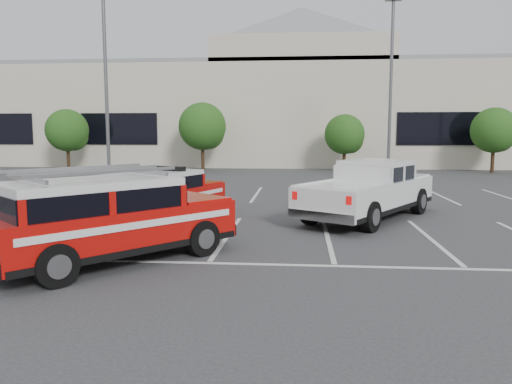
{
  "coord_description": "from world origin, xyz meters",
  "views": [
    {
      "loc": [
        1.95,
        -13.21,
        2.84
      ],
      "look_at": [
        0.66,
        1.31,
        1.05
      ],
      "focal_mm": 35.0,
      "sensor_mm": 36.0,
      "label": 1
    }
  ],
  "objects_px": {
    "tree_right": "(495,132)",
    "light_pole_mid": "(391,89)",
    "tree_mid_left": "(204,128)",
    "light_pole_left": "(106,85)",
    "tree_left": "(69,132)",
    "fire_chief_suv": "(159,200)",
    "tree_mid_right": "(346,136)",
    "ladder_suv": "(109,225)",
    "white_pickup": "(369,196)",
    "convention_building": "(281,110)"
  },
  "relations": [
    {
      "from": "tree_right",
      "to": "light_pole_mid",
      "type": "xyz_separation_m",
      "value": [
        -8.09,
        -6.05,
        2.41
      ]
    },
    {
      "from": "light_pole_mid",
      "to": "tree_mid_right",
      "type": "bearing_deg",
      "value": 107.52
    },
    {
      "from": "tree_mid_left",
      "to": "ladder_suv",
      "type": "height_order",
      "value": "tree_mid_left"
    },
    {
      "from": "tree_right",
      "to": "fire_chief_suv",
      "type": "relative_size",
      "value": 0.85
    },
    {
      "from": "tree_mid_right",
      "to": "fire_chief_suv",
      "type": "bearing_deg",
      "value": -110.5
    },
    {
      "from": "white_pickup",
      "to": "fire_chief_suv",
      "type": "bearing_deg",
      "value": -137.9
    },
    {
      "from": "tree_left",
      "to": "tree_right",
      "type": "bearing_deg",
      "value": 0.0
    },
    {
      "from": "white_pickup",
      "to": "light_pole_left",
      "type": "bearing_deg",
      "value": 175.9
    },
    {
      "from": "convention_building",
      "to": "fire_chief_suv",
      "type": "xyz_separation_m",
      "value": [
        -2.62,
        -29.95,
        -4.01
      ]
    },
    {
      "from": "tree_mid_right",
      "to": "tree_right",
      "type": "distance_m",
      "value": 10.0
    },
    {
      "from": "tree_left",
      "to": "light_pole_left",
      "type": "relative_size",
      "value": 0.43
    },
    {
      "from": "fire_chief_suv",
      "to": "tree_left",
      "type": "bearing_deg",
      "value": 143.69
    },
    {
      "from": "tree_right",
      "to": "light_pole_mid",
      "type": "bearing_deg",
      "value": -143.23
    },
    {
      "from": "tree_left",
      "to": "ladder_suv",
      "type": "height_order",
      "value": "tree_left"
    },
    {
      "from": "tree_mid_left",
      "to": "ladder_suv",
      "type": "distance_m",
      "value": 25.22
    },
    {
      "from": "tree_right",
      "to": "ladder_suv",
      "type": "relative_size",
      "value": 0.83
    },
    {
      "from": "fire_chief_suv",
      "to": "tree_mid_left",
      "type": "bearing_deg",
      "value": 118.91
    },
    {
      "from": "tree_left",
      "to": "light_pole_mid",
      "type": "relative_size",
      "value": 0.43
    },
    {
      "from": "tree_left",
      "to": "white_pickup",
      "type": "height_order",
      "value": "tree_left"
    },
    {
      "from": "tree_mid_left",
      "to": "tree_right",
      "type": "bearing_deg",
      "value": -0.0
    },
    {
      "from": "tree_left",
      "to": "fire_chief_suv",
      "type": "height_order",
      "value": "tree_left"
    },
    {
      "from": "white_pickup",
      "to": "ladder_suv",
      "type": "relative_size",
      "value": 1.19
    },
    {
      "from": "white_pickup",
      "to": "light_pole_mid",
      "type": "bearing_deg",
      "value": 109.81
    },
    {
      "from": "white_pickup",
      "to": "ladder_suv",
      "type": "bearing_deg",
      "value": -104.43
    },
    {
      "from": "tree_mid_right",
      "to": "light_pole_left",
      "type": "height_order",
      "value": "light_pole_left"
    },
    {
      "from": "convention_building",
      "to": "tree_left",
      "type": "distance_m",
      "value": 18.11
    },
    {
      "from": "tree_mid_right",
      "to": "fire_chief_suv",
      "type": "height_order",
      "value": "tree_mid_right"
    },
    {
      "from": "tree_mid_left",
      "to": "fire_chief_suv",
      "type": "bearing_deg",
      "value": -83.0
    },
    {
      "from": "tree_right",
      "to": "light_pole_mid",
      "type": "height_order",
      "value": "light_pole_mid"
    },
    {
      "from": "tree_left",
      "to": "light_pole_left",
      "type": "height_order",
      "value": "light_pole_left"
    },
    {
      "from": "tree_left",
      "to": "light_pole_left",
      "type": "distance_m",
      "value": 12.43
    },
    {
      "from": "tree_left",
      "to": "white_pickup",
      "type": "xyz_separation_m",
      "value": [
        19.1,
        -18.96,
        -2.02
      ]
    },
    {
      "from": "tree_mid_left",
      "to": "white_pickup",
      "type": "bearing_deg",
      "value": -64.38
    },
    {
      "from": "tree_mid_right",
      "to": "tree_left",
      "type": "bearing_deg",
      "value": 180.0
    },
    {
      "from": "tree_mid_right",
      "to": "white_pickup",
      "type": "bearing_deg",
      "value": -92.73
    },
    {
      "from": "tree_mid_left",
      "to": "light_pole_mid",
      "type": "bearing_deg",
      "value": -26.92
    },
    {
      "from": "tree_mid_left",
      "to": "light_pole_left",
      "type": "height_order",
      "value": "light_pole_left"
    },
    {
      "from": "convention_building",
      "to": "fire_chief_suv",
      "type": "height_order",
      "value": "convention_building"
    },
    {
      "from": "convention_building",
      "to": "tree_right",
      "type": "bearing_deg",
      "value": -33.37
    },
    {
      "from": "tree_mid_left",
      "to": "light_pole_left",
      "type": "bearing_deg",
      "value": -107.1
    },
    {
      "from": "tree_left",
      "to": "light_pole_mid",
      "type": "height_order",
      "value": "light_pole_mid"
    },
    {
      "from": "tree_left",
      "to": "light_pole_left",
      "type": "xyz_separation_m",
      "value": [
        6.91,
        -10.05,
        2.41
      ]
    },
    {
      "from": "light_pole_mid",
      "to": "tree_left",
      "type": "bearing_deg",
      "value": 164.57
    },
    {
      "from": "fire_chief_suv",
      "to": "ladder_suv",
      "type": "relative_size",
      "value": 0.98
    },
    {
      "from": "tree_mid_right",
      "to": "fire_chief_suv",
      "type": "xyz_separation_m",
      "value": [
        -7.53,
        -20.13,
        -1.8
      ]
    },
    {
      "from": "convention_building",
      "to": "white_pickup",
      "type": "bearing_deg",
      "value": -82.08
    },
    {
      "from": "tree_mid_left",
      "to": "white_pickup",
      "type": "xyz_separation_m",
      "value": [
        9.1,
        -18.96,
        -2.29
      ]
    },
    {
      "from": "convention_building",
      "to": "tree_mid_right",
      "type": "height_order",
      "value": "convention_building"
    },
    {
      "from": "tree_left",
      "to": "tree_mid_left",
      "type": "bearing_deg",
      "value": 0.0
    },
    {
      "from": "light_pole_mid",
      "to": "tree_right",
      "type": "bearing_deg",
      "value": 36.77
    }
  ]
}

